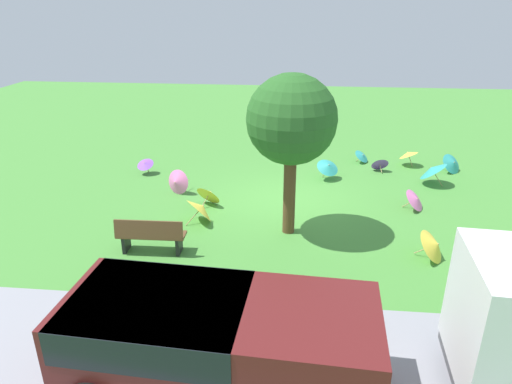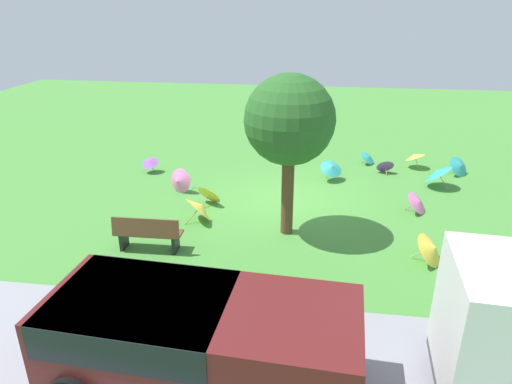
# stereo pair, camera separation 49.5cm
# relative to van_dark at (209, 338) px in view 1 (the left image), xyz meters

# --- Properties ---
(ground) EXTENTS (40.00, 40.00, 0.00)m
(ground) POSITION_rel_van_dark_xyz_m (-0.80, -7.17, -0.91)
(ground) COLOR #478C38
(road_strip) EXTENTS (40.00, 4.12, 0.01)m
(road_strip) POSITION_rel_van_dark_xyz_m (-0.80, -0.11, -0.91)
(road_strip) COLOR gray
(road_strip) RESTS_ON ground
(van_dark) EXTENTS (4.70, 2.35, 1.53)m
(van_dark) POSITION_rel_van_dark_xyz_m (0.00, 0.00, 0.00)
(van_dark) COLOR #591919
(van_dark) RESTS_ON ground
(park_bench) EXTENTS (1.61, 0.52, 0.90)m
(park_bench) POSITION_rel_van_dark_xyz_m (2.16, -3.86, -0.45)
(park_bench) COLOR brown
(park_bench) RESTS_ON ground
(shade_tree) EXTENTS (2.17, 2.17, 4.04)m
(shade_tree) POSITION_rel_van_dark_xyz_m (-1.01, -5.28, 2.01)
(shade_tree) COLOR brown
(shade_tree) RESTS_ON ground
(parasol_yellow_0) EXTENTS (0.93, 0.93, 0.65)m
(parasol_yellow_0) POSITION_rel_van_dark_xyz_m (-5.11, -10.82, -0.47)
(parasol_yellow_0) COLOR tan
(parasol_yellow_0) RESTS_ON ground
(parasol_purple_0) EXTENTS (0.66, 0.64, 0.55)m
(parasol_purple_0) POSITION_rel_van_dark_xyz_m (4.01, -9.03, -0.53)
(parasol_purple_0) COLOR tan
(parasol_purple_0) RESTS_ON ground
(parasol_yellow_1) EXTENTS (0.96, 1.03, 0.76)m
(parasol_yellow_1) POSITION_rel_van_dark_xyz_m (-4.38, -4.19, -0.53)
(parasol_yellow_1) COLOR tan
(parasol_yellow_1) RESTS_ON ground
(parasol_purple_1) EXTENTS (0.66, 0.58, 0.55)m
(parasol_purple_1) POSITION_rel_van_dark_xyz_m (-4.03, -10.17, -0.64)
(parasol_purple_1) COLOR tan
(parasol_purple_1) RESTS_ON ground
(parasol_yellow_2) EXTENTS (0.91, 0.83, 0.69)m
(parasol_yellow_2) POSITION_rel_van_dark_xyz_m (1.34, -6.74, -0.57)
(parasol_yellow_2) COLOR tan
(parasol_yellow_2) RESTS_ON ground
(parasol_yellow_3) EXTENTS (1.09, 1.13, 0.80)m
(parasol_yellow_3) POSITION_rel_van_dark_xyz_m (1.34, -5.59, -0.51)
(parasol_yellow_3) COLOR tan
(parasol_yellow_3) RESTS_ON ground
(parasol_teal_4) EXTENTS (0.98, 0.97, 0.72)m
(parasol_teal_4) POSITION_rel_van_dark_xyz_m (-2.19, -9.10, -0.44)
(parasol_teal_4) COLOR tan
(parasol_teal_4) RESTS_ON ground
(parasol_teal_5) EXTENTS (0.72, 0.74, 0.48)m
(parasol_teal_5) POSITION_rel_van_dark_xyz_m (-3.52, -11.00, -0.65)
(parasol_teal_5) COLOR tan
(parasol_teal_5) RESTS_ON ground
(parasol_pink_3) EXTENTS (0.83, 0.85, 0.78)m
(parasol_pink_3) POSITION_rel_van_dark_xyz_m (2.49, -7.42, -0.52)
(parasol_pink_3) COLOR tan
(parasol_pink_3) RESTS_ON ground
(parasol_teal_6) EXTENTS (0.96, 0.94, 0.68)m
(parasol_teal_6) POSITION_rel_van_dark_xyz_m (-6.51, -10.24, -0.57)
(parasol_teal_6) COLOR tan
(parasol_teal_6) RESTS_ON ground
(parasol_pink_4) EXTENTS (0.82, 0.88, 0.62)m
(parasol_pink_4) POSITION_rel_van_dark_xyz_m (-4.57, -6.96, -0.59)
(parasol_pink_4) COLOR tan
(parasol_pink_4) RESTS_ON ground
(parasol_teal_8) EXTENTS (1.12, 1.17, 0.86)m
(parasol_teal_8) POSITION_rel_van_dark_xyz_m (-5.50, -9.02, -0.40)
(parasol_teal_8) COLOR tan
(parasol_teal_8) RESTS_ON ground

